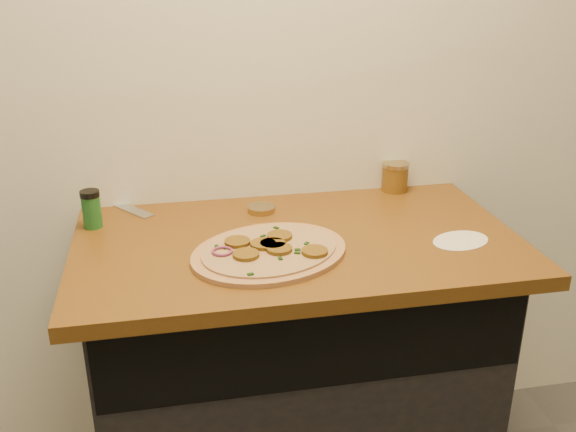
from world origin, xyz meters
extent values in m
cube|color=silver|center=(0.00, 1.75, 1.35)|extent=(4.00, 0.02, 2.70)
cube|color=black|center=(0.00, 1.45, 0.43)|extent=(1.10, 0.60, 0.86)
cube|color=brown|center=(0.00, 1.42, 0.88)|extent=(1.20, 0.70, 0.04)
cylinder|color=tan|center=(-0.09, 1.33, 0.91)|extent=(0.54, 0.54, 0.01)
cylinder|color=beige|center=(-0.09, 1.33, 0.92)|extent=(0.47, 0.47, 0.01)
cylinder|color=brown|center=(-0.08, 1.34, 0.92)|extent=(0.07, 0.07, 0.01)
cylinder|color=brown|center=(-0.07, 1.31, 0.92)|extent=(0.07, 0.07, 0.01)
cylinder|color=brown|center=(-0.17, 1.37, 0.92)|extent=(0.07, 0.07, 0.01)
cylinder|color=brown|center=(-0.11, 1.34, 0.92)|extent=(0.07, 0.07, 0.01)
cylinder|color=brown|center=(-0.05, 1.39, 0.92)|extent=(0.07, 0.07, 0.01)
cylinder|color=brown|center=(0.01, 1.28, 0.92)|extent=(0.07, 0.07, 0.01)
cylinder|color=brown|center=(-0.16, 1.29, 0.92)|extent=(0.07, 0.07, 0.01)
torus|color=#7C2E5E|center=(-0.21, 1.32, 0.92)|extent=(0.06, 0.06, 0.01)
torus|color=#7C2E5E|center=(-0.11, 1.34, 0.92)|extent=(0.06, 0.06, 0.01)
cube|color=black|center=(-0.16, 1.19, 0.92)|extent=(0.02, 0.01, 0.00)
cube|color=black|center=(-0.04, 1.37, 0.92)|extent=(0.01, 0.02, 0.00)
cube|color=black|center=(-0.19, 1.37, 0.92)|extent=(0.02, 0.02, 0.00)
cube|color=black|center=(0.00, 1.27, 0.92)|extent=(0.02, 0.02, 0.00)
cube|color=black|center=(-0.06, 1.34, 0.92)|extent=(0.02, 0.02, 0.00)
cube|color=black|center=(-0.05, 1.45, 0.92)|extent=(0.02, 0.02, 0.00)
cube|color=black|center=(-0.08, 1.26, 0.92)|extent=(0.01, 0.02, 0.00)
cube|color=black|center=(-0.02, 1.30, 0.92)|extent=(0.02, 0.01, 0.00)
cube|color=black|center=(-0.10, 1.40, 0.92)|extent=(0.02, 0.02, 0.00)
cube|color=black|center=(-0.13, 1.33, 0.92)|extent=(0.02, 0.01, 0.00)
cube|color=black|center=(-0.20, 1.35, 0.92)|extent=(0.02, 0.02, 0.00)
cube|color=black|center=(-0.22, 1.36, 0.92)|extent=(0.01, 0.02, 0.00)
cube|color=black|center=(-0.03, 1.28, 0.92)|extent=(0.02, 0.01, 0.00)
cube|color=black|center=(0.01, 1.33, 0.92)|extent=(0.02, 0.02, 0.00)
cube|color=#B7BAC1|center=(-0.45, 1.71, 0.90)|extent=(0.15, 0.18, 0.00)
cube|color=black|center=(-0.54, 1.82, 0.91)|extent=(0.08, 0.10, 0.02)
cylinder|color=tan|center=(-0.07, 1.62, 0.91)|extent=(0.09, 0.09, 0.02)
cylinder|color=#A32310|center=(0.39, 1.72, 0.94)|extent=(0.08, 0.08, 0.08)
cylinder|color=tan|center=(0.39, 1.72, 0.99)|extent=(0.09, 0.09, 0.01)
cylinder|color=#1D5C23|center=(-0.55, 1.60, 0.95)|extent=(0.05, 0.05, 0.09)
cylinder|color=black|center=(-0.55, 1.60, 1.00)|extent=(0.05, 0.05, 0.02)
cylinder|color=white|center=(0.43, 1.31, 0.90)|extent=(0.21, 0.21, 0.00)
camera|label=1|loc=(-0.33, -0.14, 1.62)|focal=40.00mm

